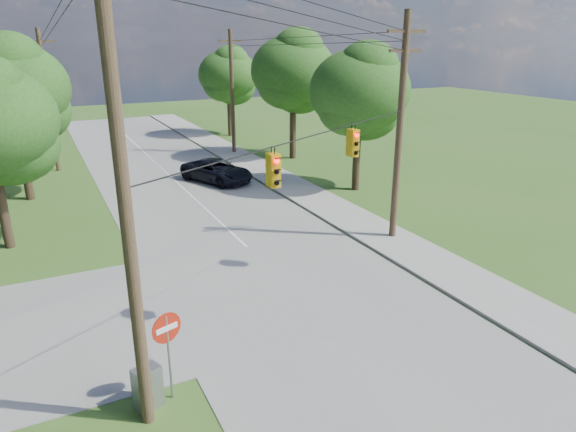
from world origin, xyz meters
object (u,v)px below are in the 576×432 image
pole_ne (400,127)px  pole_north_w (48,100)px  do_not_enter_sign (167,338)px  pole_sw (123,188)px  car_main_north (217,171)px  pole_north_e (232,92)px  control_cabinet (148,388)px

pole_ne → pole_north_w: (-13.90, 22.00, -0.34)m
do_not_enter_sign → pole_north_w: bearing=73.1°
pole_sw → pole_ne: size_ratio=1.14×
pole_north_w → do_not_enter_sign: bearing=-87.7°
pole_sw → car_main_north: (9.16, 21.33, -5.45)m
pole_north_w → car_main_north: 13.37m
pole_sw → car_main_north: pole_sw is taller
pole_north_e → pole_north_w: (-13.90, 0.00, 0.00)m
pole_sw → pole_north_w: (-0.40, 29.60, -1.10)m
pole_north_e → control_cabinet: pole_north_e is taller
pole_ne → pole_north_w: 26.03m
pole_north_w → car_main_north: size_ratio=1.86×
control_cabinet → car_main_north: bearing=44.9°
pole_sw → pole_north_w: bearing=90.8°
pole_ne → car_main_north: 15.14m
pole_north_e → car_main_north: (-4.34, -8.27, -4.35)m
pole_ne → car_main_north: size_ratio=1.95×
pole_sw → pole_ne: bearing=29.4°
control_cabinet → do_not_enter_sign: size_ratio=0.47×
pole_sw → car_main_north: bearing=66.8°
pole_north_w → control_cabinet: pole_north_w is taller
pole_sw → pole_north_w: size_ratio=1.20×
pole_ne → do_not_enter_sign: bearing=-151.2°
car_main_north → control_cabinet: 22.70m
pole_north_w → car_main_north: bearing=-40.9°
car_main_north → do_not_enter_sign: size_ratio=2.06×
pole_north_e → do_not_enter_sign: 31.84m
do_not_enter_sign → pole_ne: bearing=9.6°
pole_ne → control_cabinet: size_ratio=8.60×
pole_ne → car_main_north: bearing=107.6°
pole_ne → do_not_enter_sign: 14.96m
pole_north_e → control_cabinet: (-13.37, -29.11, -4.52)m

